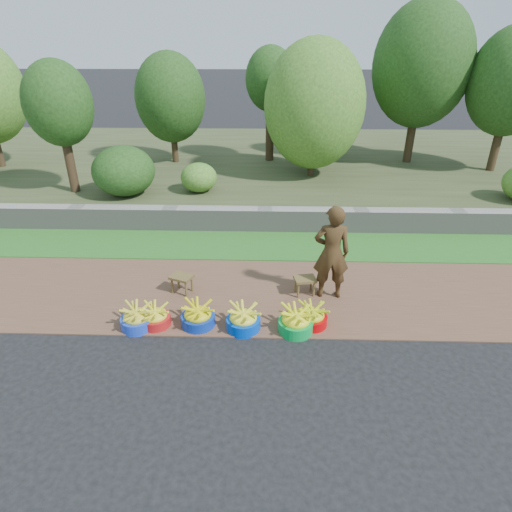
{
  "coord_description": "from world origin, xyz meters",
  "views": [
    {
      "loc": [
        0.07,
        -5.23,
        4.11
      ],
      "look_at": [
        -0.12,
        1.3,
        0.75
      ],
      "focal_mm": 30.0,
      "sensor_mm": 36.0,
      "label": 1
    }
  ],
  "objects_px": {
    "basin_a": "(137,318)",
    "basin_d": "(243,319)",
    "basin_e": "(296,322)",
    "basin_c": "(198,316)",
    "basin_b": "(155,317)",
    "stool_left": "(182,279)",
    "vendor_woman": "(332,253)",
    "basin_f": "(312,317)",
    "stool_right": "(305,281)"
  },
  "relations": [
    {
      "from": "basin_b",
      "to": "basin_d",
      "type": "relative_size",
      "value": 0.89
    },
    {
      "from": "basin_c",
      "to": "basin_f",
      "type": "relative_size",
      "value": 1.08
    },
    {
      "from": "basin_c",
      "to": "stool_right",
      "type": "relative_size",
      "value": 1.3
    },
    {
      "from": "basin_c",
      "to": "basin_f",
      "type": "height_order",
      "value": "basin_c"
    },
    {
      "from": "basin_c",
      "to": "basin_d",
      "type": "xyz_separation_m",
      "value": [
        0.72,
        -0.07,
        -0.0
      ]
    },
    {
      "from": "basin_b",
      "to": "basin_e",
      "type": "bearing_deg",
      "value": -2.3
    },
    {
      "from": "basin_a",
      "to": "vendor_woman",
      "type": "bearing_deg",
      "value": 17.95
    },
    {
      "from": "vendor_woman",
      "to": "basin_a",
      "type": "bearing_deg",
      "value": 17.95
    },
    {
      "from": "basin_a",
      "to": "stool_right",
      "type": "height_order",
      "value": "basin_a"
    },
    {
      "from": "basin_a",
      "to": "stool_right",
      "type": "bearing_deg",
      "value": 21.03
    },
    {
      "from": "basin_a",
      "to": "basin_b",
      "type": "bearing_deg",
      "value": 12.78
    },
    {
      "from": "basin_b",
      "to": "basin_f",
      "type": "relative_size",
      "value": 0.96
    },
    {
      "from": "basin_c",
      "to": "stool_left",
      "type": "distance_m",
      "value": 1.06
    },
    {
      "from": "basin_d",
      "to": "basin_f",
      "type": "relative_size",
      "value": 1.08
    },
    {
      "from": "stool_left",
      "to": "basin_e",
      "type": "bearing_deg",
      "value": -28.46
    },
    {
      "from": "stool_right",
      "to": "basin_a",
      "type": "bearing_deg",
      "value": -158.97
    },
    {
      "from": "basin_d",
      "to": "stool_left",
      "type": "bearing_deg",
      "value": 138.17
    },
    {
      "from": "basin_e",
      "to": "vendor_woman",
      "type": "relative_size",
      "value": 0.33
    },
    {
      "from": "basin_d",
      "to": "basin_e",
      "type": "bearing_deg",
      "value": -2.6
    },
    {
      "from": "basin_c",
      "to": "vendor_woman",
      "type": "distance_m",
      "value": 2.46
    },
    {
      "from": "basin_c",
      "to": "basin_e",
      "type": "xyz_separation_m",
      "value": [
        1.54,
        -0.11,
        0.0
      ]
    },
    {
      "from": "basin_e",
      "to": "basin_c",
      "type": "bearing_deg",
      "value": 176.09
    },
    {
      "from": "basin_f",
      "to": "vendor_woman",
      "type": "distance_m",
      "value": 1.18
    },
    {
      "from": "basin_e",
      "to": "basin_b",
      "type": "bearing_deg",
      "value": 177.7
    },
    {
      "from": "basin_c",
      "to": "stool_right",
      "type": "xyz_separation_m",
      "value": [
        1.75,
        0.96,
        0.1
      ]
    },
    {
      "from": "basin_b",
      "to": "stool_right",
      "type": "xyz_separation_m",
      "value": [
        2.43,
        0.98,
        0.12
      ]
    },
    {
      "from": "basin_f",
      "to": "stool_right",
      "type": "distance_m",
      "value": 0.91
    },
    {
      "from": "basin_c",
      "to": "vendor_woman",
      "type": "height_order",
      "value": "vendor_woman"
    },
    {
      "from": "basin_a",
      "to": "basin_c",
      "type": "distance_m",
      "value": 0.95
    },
    {
      "from": "basin_b",
      "to": "stool_left",
      "type": "distance_m",
      "value": 1.02
    },
    {
      "from": "basin_d",
      "to": "basin_e",
      "type": "relative_size",
      "value": 0.98
    },
    {
      "from": "basin_f",
      "to": "stool_right",
      "type": "xyz_separation_m",
      "value": [
        -0.05,
        0.91,
        0.11
      ]
    },
    {
      "from": "stool_right",
      "to": "basin_b",
      "type": "bearing_deg",
      "value": -158.08
    },
    {
      "from": "basin_e",
      "to": "stool_left",
      "type": "distance_m",
      "value": 2.24
    },
    {
      "from": "basin_d",
      "to": "basin_c",
      "type": "bearing_deg",
      "value": 174.62
    },
    {
      "from": "basin_d",
      "to": "vendor_woman",
      "type": "xyz_separation_m",
      "value": [
        1.44,
        1.0,
        0.68
      ]
    },
    {
      "from": "basin_a",
      "to": "stool_left",
      "type": "height_order",
      "value": "basin_a"
    },
    {
      "from": "basin_e",
      "to": "vendor_woman",
      "type": "height_order",
      "value": "vendor_woman"
    },
    {
      "from": "basin_d",
      "to": "basin_f",
      "type": "bearing_deg",
      "value": 6.55
    },
    {
      "from": "basin_a",
      "to": "basin_d",
      "type": "xyz_separation_m",
      "value": [
        1.67,
        0.01,
        0.01
      ]
    },
    {
      "from": "basin_d",
      "to": "stool_left",
      "type": "xyz_separation_m",
      "value": [
        -1.15,
        1.03,
        0.1
      ]
    },
    {
      "from": "vendor_woman",
      "to": "basin_d",
      "type": "bearing_deg",
      "value": 34.69
    },
    {
      "from": "basin_b",
      "to": "stool_left",
      "type": "height_order",
      "value": "basin_b"
    },
    {
      "from": "basin_a",
      "to": "stool_right",
      "type": "distance_m",
      "value": 2.9
    },
    {
      "from": "basin_f",
      "to": "basin_d",
      "type": "bearing_deg",
      "value": -173.45
    },
    {
      "from": "basin_b",
      "to": "basin_f",
      "type": "bearing_deg",
      "value": 1.66
    },
    {
      "from": "basin_d",
      "to": "stool_left",
      "type": "height_order",
      "value": "basin_d"
    },
    {
      "from": "basin_b",
      "to": "basin_f",
      "type": "height_order",
      "value": "basin_f"
    },
    {
      "from": "basin_d",
      "to": "basin_f",
      "type": "height_order",
      "value": "basin_d"
    },
    {
      "from": "basin_f",
      "to": "stool_left",
      "type": "relative_size",
      "value": 1.09
    }
  ]
}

